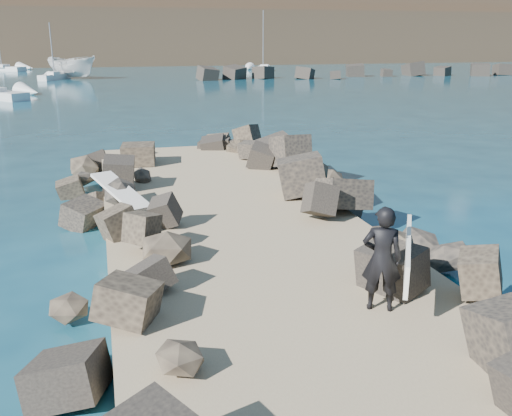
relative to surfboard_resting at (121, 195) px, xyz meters
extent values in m
plane|color=#0F384C|center=(2.57, -2.45, -1.04)|extent=(800.00, 800.00, 0.00)
cube|color=#8C7759|center=(2.57, -4.45, -0.74)|extent=(6.00, 26.00, 0.60)
cube|color=black|center=(-0.33, -3.95, -0.54)|extent=(2.60, 22.00, 1.00)
cube|color=black|center=(5.47, -3.95, -0.54)|extent=(2.60, 22.00, 1.00)
cube|color=black|center=(37.57, 52.55, -0.44)|extent=(52.00, 4.00, 1.20)
cube|color=silver|center=(0.00, 0.00, 0.00)|extent=(1.44, 2.30, 0.08)
imported|color=silver|center=(-3.24, 59.79, 0.35)|extent=(7.13, 6.87, 2.78)
imported|color=black|center=(3.80, -6.57, 0.43)|extent=(0.75, 0.64, 1.73)
cube|color=white|center=(4.25, -6.57, 0.48)|extent=(1.13, 1.89, 0.68)
cube|color=silver|center=(-5.31, 58.64, -0.79)|extent=(3.50, 5.26, 0.80)
cylinder|color=gray|center=(-5.31, 58.64, 2.49)|extent=(0.12, 0.12, 5.85)
cube|color=silver|center=(-5.31, 58.08, -0.29)|extent=(1.44, 1.72, 0.44)
cube|color=silver|center=(38.71, 91.38, -0.79)|extent=(3.95, 5.95, 0.80)
cylinder|color=gray|center=(38.71, 91.38, 2.87)|extent=(0.12, 0.12, 6.62)
cube|color=silver|center=(38.71, 90.74, -0.29)|extent=(1.63, 1.94, 0.44)
cube|color=silver|center=(23.58, 70.00, -0.79)|extent=(4.02, 7.37, 0.80)
cylinder|color=gray|center=(23.58, 70.00, 3.56)|extent=(0.12, 0.12, 7.99)
cube|color=silver|center=(23.58, 69.18, -0.29)|extent=(1.80, 2.31, 0.44)
cube|color=silver|center=(-14.16, 80.48, -0.79)|extent=(7.41, 6.71, 0.80)
cube|color=silver|center=(-14.16, 79.84, -0.29)|extent=(2.60, 2.49, 0.44)
camera|label=1|loc=(-0.33, -14.15, 3.79)|focal=40.00mm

